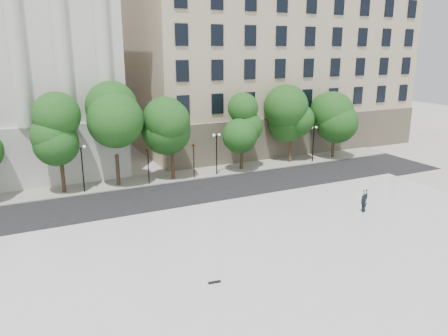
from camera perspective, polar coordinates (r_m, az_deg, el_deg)
The scene contains 11 objects.
ground at distance 25.05m, azimuth 8.01°, elevation -15.92°, with size 160.00×160.00×0.00m, color beige.
plaza at distance 27.14m, azimuth 4.45°, elevation -12.64°, with size 44.00×22.00×0.45m, color silver.
street at distance 39.82m, azimuth -6.46°, elevation -3.71°, with size 60.00×8.00×0.02m, color black.
far_sidewalk at distance 45.25m, azimuth -9.00°, elevation -1.39°, with size 60.00×4.00×0.12m, color #ABA89E.
building_east at distance 65.10m, azimuth 4.03°, elevation 13.72°, with size 36.00×26.15×23.00m.
traffic_light_west at distance 42.48m, azimuth -9.95°, elevation 2.43°, with size 0.55×1.61×4.13m.
traffic_light_east at distance 43.96m, azimuth -4.00°, elevation 3.04°, with size 0.77×1.57×4.12m.
person_lying at distance 36.37m, azimuth 17.75°, elevation -5.09°, with size 0.66×0.43×1.81m, color black.
skateboard at distance 24.88m, azimuth -1.25°, elevation -14.69°, with size 0.71×0.18×0.07m, color black.
street_trees at distance 43.61m, azimuth -8.62°, elevation 4.90°, with size 48.93×5.01×8.07m.
lamp_posts at distance 43.18m, azimuth -8.68°, elevation 1.88°, with size 37.79×0.28×4.52m.
Camera 1 is at (-12.24, -17.62, 12.93)m, focal length 35.00 mm.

